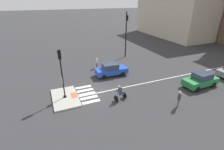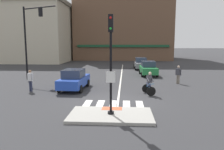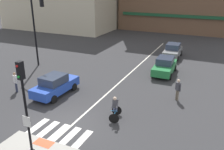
% 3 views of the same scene
% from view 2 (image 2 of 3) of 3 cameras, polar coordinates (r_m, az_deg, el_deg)
% --- Properties ---
extents(ground_plane, '(300.00, 300.00, 0.00)m').
position_cam_2_polar(ground_plane, '(14.47, 0.54, -6.55)').
color(ground_plane, '#333335').
extents(traffic_island, '(4.21, 2.48, 0.15)m').
position_cam_2_polar(traffic_island, '(11.37, -0.30, -10.33)').
color(traffic_island, '#A3A099').
rests_on(traffic_island, ground).
extents(tactile_pad_front, '(1.10, 0.60, 0.01)m').
position_cam_2_polar(tactile_pad_front, '(12.19, -0.02, -8.65)').
color(tactile_pad_front, '#DB5B38').
rests_on(tactile_pad_front, traffic_island).
extents(signal_pole, '(0.44, 0.38, 4.90)m').
position_cam_2_polar(signal_pole, '(10.78, -0.32, 5.06)').
color(signal_pole, black).
rests_on(signal_pole, traffic_island).
extents(crosswalk_stripe_a, '(0.44, 1.80, 0.01)m').
position_cam_2_polar(crosswalk_stripe_a, '(13.73, -6.44, -7.41)').
color(crosswalk_stripe_a, silver).
rests_on(crosswalk_stripe_a, ground).
extents(crosswalk_stripe_b, '(0.44, 1.80, 0.01)m').
position_cam_2_polar(crosswalk_stripe_b, '(13.61, -3.08, -7.50)').
color(crosswalk_stripe_b, silver).
rests_on(crosswalk_stripe_b, ground).
extents(crosswalk_stripe_c, '(0.44, 1.80, 0.01)m').
position_cam_2_polar(crosswalk_stripe_c, '(13.55, 0.33, -7.57)').
color(crosswalk_stripe_c, silver).
rests_on(crosswalk_stripe_c, ground).
extents(crosswalk_stripe_d, '(0.44, 1.80, 0.01)m').
position_cam_2_polar(crosswalk_stripe_d, '(13.53, 3.77, -7.61)').
color(crosswalk_stripe_d, silver).
rests_on(crosswalk_stripe_d, ground).
extents(crosswalk_stripe_e, '(0.44, 1.80, 0.01)m').
position_cam_2_polar(crosswalk_stripe_e, '(13.56, 7.20, -7.62)').
color(crosswalk_stripe_e, silver).
rests_on(crosswalk_stripe_e, ground).
extents(lane_centre_line, '(0.14, 28.00, 0.01)m').
position_cam_2_polar(lane_centre_line, '(24.25, 2.38, -0.50)').
color(lane_centre_line, silver).
rests_on(lane_centre_line, ground).
extents(traffic_light_mast, '(3.92, 1.90, 7.34)m').
position_cam_2_polar(traffic_light_mast, '(24.13, -20.44, 10.13)').
color(traffic_light_mast, black).
rests_on(traffic_light_mast, ground).
extents(building_corner_left, '(21.38, 21.15, 11.62)m').
position_cam_2_polar(building_corner_left, '(52.42, -21.46, 10.04)').
color(building_corner_left, beige).
rests_on(building_corner_left, ground).
extents(building_corner_right, '(21.58, 17.10, 19.45)m').
position_cam_2_polar(building_corner_right, '(54.45, 2.97, 14.63)').
color(building_corner_right, brown).
rests_on(building_corner_right, ground).
extents(car_green_eastbound_far, '(1.94, 4.15, 1.64)m').
position_cam_2_polar(car_green_eastbound_far, '(25.72, 9.34, 1.71)').
color(car_green_eastbound_far, '#237A3D').
rests_on(car_green_eastbound_far, ground).
extents(car_blue_westbound_near, '(1.99, 4.17, 1.64)m').
position_cam_2_polar(car_blue_westbound_near, '(17.90, -9.77, -1.14)').
color(car_blue_westbound_near, '#2347B7').
rests_on(car_blue_westbound_near, ground).
extents(car_grey_eastbound_distant, '(1.91, 4.13, 1.64)m').
position_cam_2_polar(car_grey_eastbound_distant, '(31.62, 7.45, 2.96)').
color(car_grey_eastbound_distant, slate).
rests_on(car_grey_eastbound_distant, ground).
extents(cyclist, '(0.90, 1.22, 1.68)m').
position_cam_2_polar(cyclist, '(16.06, 9.58, -1.99)').
color(cyclist, black).
rests_on(cyclist, ground).
extents(pedestrian_at_curb_left, '(0.51, 0.35, 1.67)m').
position_cam_2_polar(pedestrian_at_curb_left, '(18.03, -20.37, -0.93)').
color(pedestrian_at_curb_left, '#2D334C').
rests_on(pedestrian_at_curb_left, ground).
extents(pedestrian_waiting_far_side, '(0.46, 0.39, 1.67)m').
position_cam_2_polar(pedestrian_waiting_far_side, '(20.95, 16.76, 0.46)').
color(pedestrian_waiting_far_side, '#6B6051').
rests_on(pedestrian_waiting_far_side, ground).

